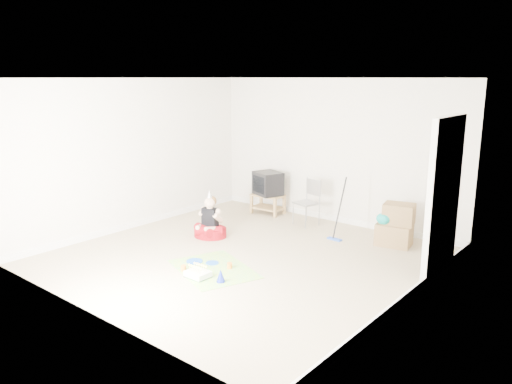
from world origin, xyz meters
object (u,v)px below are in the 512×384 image
Objects in this scene: folding_chair at (306,203)px; tv_stand at (268,202)px; birthday_cake at (198,274)px; crt_tv at (268,183)px; seated_woman at (210,226)px; cardboard_boxes at (395,225)px.

tv_stand is at bearing 170.49° from folding_chair.
folding_chair is 2.98m from birthday_cake.
crt_tv is 1.81m from seated_woman.
crt_tv is 0.64× the size of seated_woman.
cardboard_boxes is at bearing -4.24° from tv_stand.
seated_woman reaches higher than tv_stand.
crt_tv is at bearing 170.49° from folding_chair.
folding_chair is 2.72× the size of birthday_cake.
cardboard_boxes reaches higher than tv_stand.
crt_tv is (-0.00, 0.00, 0.37)m from tv_stand.
birthday_cake is at bearing -50.90° from seated_woman.
cardboard_boxes is at bearing 31.15° from seated_woman.
tv_stand is 1.76m from seated_woman.
cardboard_boxes is at bearing 15.94° from crt_tv.
folding_chair is at bearing 61.58° from seated_woman.
birthday_cake is (1.26, -3.12, -0.56)m from crt_tv.
crt_tv is at bearing 111.95° from birthday_cake.
seated_woman is at bearing -64.93° from crt_tv.
birthday_cake is at bearing -47.87° from crt_tv.
folding_chair is 1.04× the size of seated_woman.
folding_chair reaches higher than crt_tv.
crt_tv is 1.04m from folding_chair.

